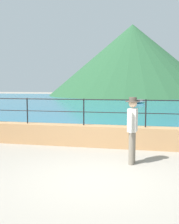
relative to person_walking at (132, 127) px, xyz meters
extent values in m
plane|color=gray|center=(-0.71, -1.38, -0.98)|extent=(120.00, 120.00, 0.00)
cube|color=tan|center=(-0.71, 1.82, -0.63)|extent=(20.00, 0.56, 0.70)
cylinder|color=black|center=(-3.78, 1.82, 0.17)|extent=(0.04, 0.04, 0.90)
cylinder|color=black|center=(-1.74, 1.82, 0.17)|extent=(0.04, 0.04, 0.90)
cylinder|color=black|center=(0.31, 1.82, 0.17)|extent=(0.04, 0.04, 0.90)
cylinder|color=black|center=(-0.71, 1.82, 0.59)|extent=(18.40, 0.04, 0.04)
cylinder|color=black|center=(-0.71, 1.82, 0.17)|extent=(18.40, 0.03, 0.03)
cube|color=#236B89|center=(-0.71, 24.46, -0.95)|extent=(64.00, 44.32, 0.06)
cone|color=#285633|center=(-2.79, 43.60, 5.33)|extent=(29.95, 29.95, 12.62)
cylinder|color=slate|center=(-0.01, -0.09, -0.55)|extent=(0.15, 0.15, 0.86)
cylinder|color=slate|center=(0.01, 0.09, -0.55)|extent=(0.15, 0.15, 0.86)
cube|color=beige|center=(0.00, 0.00, 0.18)|extent=(0.26, 0.38, 0.60)
cylinder|color=beige|center=(-0.02, -0.24, 0.14)|extent=(0.09, 0.09, 0.52)
cylinder|color=beige|center=(0.02, 0.24, 0.14)|extent=(0.09, 0.09, 0.52)
sphere|color=beige|center=(0.00, 0.00, 0.61)|extent=(0.22, 0.22, 0.22)
cylinder|color=#4C4238|center=(0.00, 0.00, 0.66)|extent=(0.38, 0.38, 0.02)
cylinder|color=#4C4238|center=(0.00, 0.00, 0.72)|extent=(0.20, 0.20, 0.10)
ellipsoid|color=white|center=(-0.80, 22.65, -0.74)|extent=(2.01, 2.42, 0.36)
cube|color=gray|center=(-0.80, 22.65, -0.59)|extent=(1.65, 1.96, 0.06)
camera|label=1|loc=(0.42, -7.19, 1.11)|focal=44.43mm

